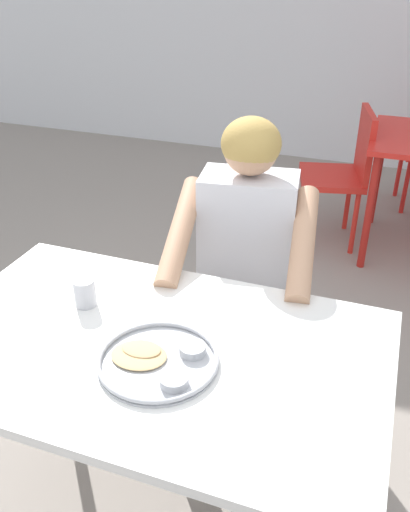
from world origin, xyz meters
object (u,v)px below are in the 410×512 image
(diner_foreground, at_px, (243,258))
(chair_red_left, at_px, (345,168))
(table_foreground, at_px, (155,366))
(drinking_cup, at_px, (85,292))
(thali_tray, at_px, (159,360))
(chair_foreground, at_px, (251,279))

(diner_foreground, distance_m, chair_red_left, 1.67)
(table_foreground, relative_size, drinking_cup, 14.44)
(thali_tray, bearing_deg, chair_foreground, 89.52)
(drinking_cup, bearing_deg, chair_foreground, 65.64)
(chair_foreground, height_order, diner_foreground, diner_foreground)
(table_foreground, xyz_separation_m, thali_tray, (0.05, -0.07, 0.09))
(thali_tray, distance_m, drinking_cup, 0.36)
(thali_tray, xyz_separation_m, diner_foreground, (0.03, 0.66, -0.05))
(drinking_cup, relative_size, chair_foreground, 0.10)
(chair_foreground, bearing_deg, drinking_cup, -114.36)
(diner_foreground, xyz_separation_m, chair_red_left, (0.18, 1.65, -0.22))
(drinking_cup, height_order, chair_foreground, drinking_cup)
(thali_tray, height_order, chair_red_left, chair_red_left)
(chair_foreground, xyz_separation_m, chair_red_left, (0.20, 1.43, 0.00))
(diner_foreground, relative_size, chair_red_left, 1.41)
(thali_tray, height_order, drinking_cup, drinking_cup)
(drinking_cup, relative_size, chair_red_left, 0.10)
(drinking_cup, bearing_deg, table_foreground, -20.80)
(table_foreground, distance_m, chair_foreground, 0.83)
(thali_tray, relative_size, drinking_cup, 3.61)
(diner_foreground, bearing_deg, table_foreground, -97.58)
(thali_tray, relative_size, diner_foreground, 0.26)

